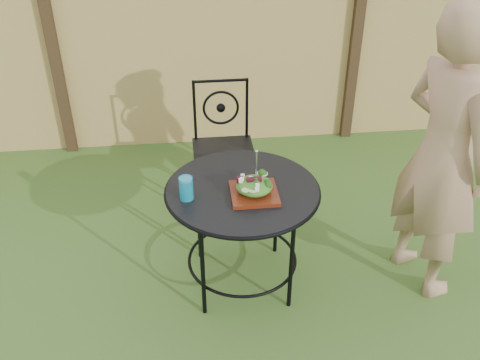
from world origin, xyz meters
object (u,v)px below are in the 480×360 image
Objects in this scene: patio_table at (242,207)px; diner at (443,156)px; salad_plate at (254,193)px; patio_chair at (223,143)px.

diner is (1.16, -0.08, 0.33)m from patio_table.
salad_plate is (-1.10, -0.00, -0.18)m from diner.
patio_chair is 1.63m from diner.
patio_chair is 0.52× the size of diner.
patio_table is 1.20m from diner.
patio_table is 0.51× the size of diner.
diner reaches higher than patio_chair.
patio_table is at bearing -87.80° from patio_chair.
patio_chair is at bearing 30.45° from diner.
salad_plate is at bearing -84.74° from patio_chair.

